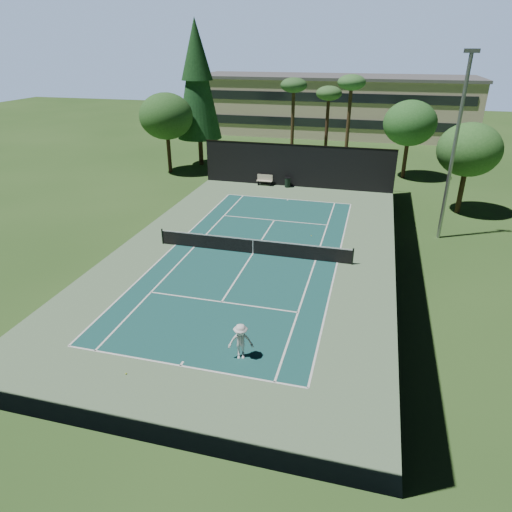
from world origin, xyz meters
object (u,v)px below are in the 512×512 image
at_px(tennis_ball_b, 239,245).
at_px(tennis_ball_c, 311,236).
at_px(player, 241,342).
at_px(tennis_ball_d, 212,227).
at_px(tennis_net, 253,246).
at_px(tennis_ball_a, 126,374).
at_px(trash_bin, 288,182).
at_px(park_bench, 265,180).

xyz_separation_m(tennis_ball_b, tennis_ball_c, (4.53, 2.81, 0.00)).
bearing_deg(player, tennis_ball_d, 96.77).
bearing_deg(player, tennis_net, 84.71).
xyz_separation_m(tennis_net, tennis_ball_d, (-4.22, 3.77, -0.53)).
height_order(tennis_net, tennis_ball_a, tennis_net).
xyz_separation_m(player, tennis_ball_d, (-6.56, 14.45, -0.82)).
xyz_separation_m(player, tennis_ball_b, (-3.60, 11.80, -0.82)).
xyz_separation_m(tennis_ball_a, trash_bin, (1.20, 28.55, 0.44)).
relative_size(tennis_ball_c, park_bench, 0.05).
xyz_separation_m(tennis_net, tennis_ball_b, (-1.26, 1.12, -0.52)).
xyz_separation_m(tennis_ball_c, trash_bin, (-4.04, 11.66, 0.44)).
relative_size(tennis_net, tennis_ball_d, 217.33).
relative_size(player, tennis_ball_d, 28.78).
xyz_separation_m(tennis_ball_a, park_bench, (-1.08, 28.67, 0.51)).
bearing_deg(tennis_ball_a, tennis_ball_b, 87.12).
relative_size(tennis_ball_b, tennis_ball_d, 1.21).
bearing_deg(park_bench, tennis_ball_b, -83.01).
height_order(tennis_ball_d, trash_bin, trash_bin).
relative_size(player, tennis_ball_c, 23.34).
bearing_deg(trash_bin, tennis_ball_a, -92.40).
bearing_deg(tennis_ball_c, player, -93.62).
bearing_deg(tennis_ball_c, tennis_ball_d, -178.71).
height_order(player, tennis_ball_c, player).
distance_m(tennis_ball_c, tennis_ball_d, 7.49).
distance_m(tennis_ball_a, park_bench, 28.69).
xyz_separation_m(player, park_bench, (-5.39, 26.39, -0.31)).
height_order(tennis_net, park_bench, tennis_net).
bearing_deg(tennis_ball_b, player, -73.03).
distance_m(tennis_ball_c, park_bench, 13.37).
relative_size(player, park_bench, 1.14).
bearing_deg(tennis_ball_a, player, 27.86).
height_order(player, tennis_ball_b, player).
distance_m(tennis_ball_b, trash_bin, 14.48).
bearing_deg(tennis_net, player, -77.65).
height_order(tennis_ball_a, tennis_ball_c, tennis_ball_a).
distance_m(player, trash_bin, 26.46).
distance_m(tennis_net, park_bench, 16.00).
xyz_separation_m(tennis_ball_b, tennis_ball_d, (-2.96, 2.64, -0.01)).
height_order(park_bench, trash_bin, park_bench).
distance_m(player, tennis_ball_a, 4.94).
bearing_deg(trash_bin, tennis_ball_b, -91.94).
xyz_separation_m(tennis_ball_b, trash_bin, (0.49, 14.47, 0.44)).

